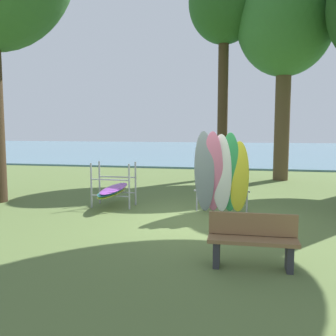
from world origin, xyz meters
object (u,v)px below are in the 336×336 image
(tree_far_right_back, at_px, (224,6))
(tree_mid_behind, at_px, (285,22))
(board_storage_rack, at_px, (113,190))
(park_bench, at_px, (253,239))
(leaning_board_pile, at_px, (221,174))

(tree_far_right_back, bearing_deg, tree_mid_behind, -2.58)
(board_storage_rack, height_order, park_bench, board_storage_rack)
(tree_far_right_back, bearing_deg, board_storage_rack, -111.61)
(board_storage_rack, bearing_deg, park_bench, -46.40)
(tree_mid_behind, bearing_deg, board_storage_rack, -128.07)
(board_storage_rack, bearing_deg, tree_far_right_back, 68.39)
(tree_mid_behind, xyz_separation_m, board_storage_rack, (-5.16, -6.59, -6.05))
(tree_mid_behind, xyz_separation_m, park_bench, (-1.38, -10.56, -6.07))
(tree_far_right_back, xyz_separation_m, board_storage_rack, (-2.65, -6.70, -6.90))
(board_storage_rack, distance_m, park_bench, 5.48)
(park_bench, bearing_deg, leaning_board_pile, 101.26)
(tree_mid_behind, height_order, board_storage_rack, tree_mid_behind)
(leaning_board_pile, bearing_deg, park_bench, -78.74)
(tree_mid_behind, distance_m, leaning_board_pile, 9.05)
(tree_far_right_back, xyz_separation_m, park_bench, (1.13, -10.67, -6.92))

